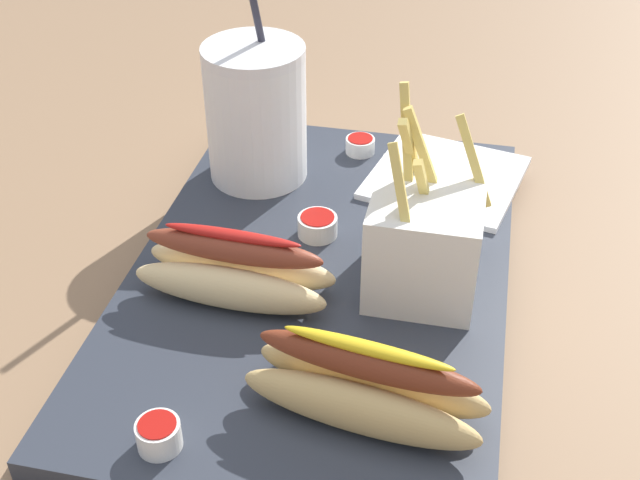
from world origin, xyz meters
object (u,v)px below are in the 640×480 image
hot_dog_2 (366,387)px  ketchup_cup_1 (159,434)px  ketchup_cup_2 (359,144)px  fries_basket (425,236)px  hot_dog_1 (235,270)px  ketchup_cup_3 (317,225)px  napkin_stack (445,178)px  soda_cup (256,113)px

hot_dog_2 → ketchup_cup_1: 0.14m
hot_dog_2 → ketchup_cup_2: 0.36m
fries_basket → hot_dog_2: 0.16m
ketchup_cup_1 → ketchup_cup_2: (0.41, -0.06, -0.00)m
ketchup_cup_1 → hot_dog_2: bearing=-66.1°
hot_dog_2 → ketchup_cup_2: bearing=10.6°
hot_dog_1 → hot_dog_2: bearing=-130.2°
hot_dog_1 → hot_dog_2: size_ratio=0.94×
ketchup_cup_1 → ketchup_cup_2: size_ratio=1.00×
fries_basket → ketchup_cup_3: fries_basket is taller
ketchup_cup_3 → napkin_stack: size_ratio=0.26×
ketchup_cup_2 → ketchup_cup_1: bearing=171.2°
soda_cup → ketchup_cup_3: (-0.09, -0.08, -0.06)m
hot_dog_1 → ketchup_cup_2: 0.26m
fries_basket → hot_dog_1: size_ratio=1.00×
fries_basket → ketchup_cup_1: 0.26m
fries_basket → napkin_stack: bearing=-1.9°
fries_basket → hot_dog_2: fries_basket is taller
soda_cup → ketchup_cup_1: soda_cup is taller
ketchup_cup_1 → ketchup_cup_3: 0.26m
ketchup_cup_2 → napkin_stack: (-0.04, -0.09, -0.01)m
hot_dog_2 → ketchup_cup_3: 0.22m
hot_dog_2 → ketchup_cup_2: hot_dog_2 is taller
hot_dog_1 → hot_dog_2: 0.16m
soda_cup → hot_dog_2: bearing=-151.6°
soda_cup → hot_dog_1: bearing=-170.2°
fries_basket → ketchup_cup_3: size_ratio=4.57×
soda_cup → hot_dog_1: soda_cup is taller
soda_cup → ketchup_cup_2: bearing=-55.6°
hot_dog_1 → ketchup_cup_1: size_ratio=5.39×
fries_basket → ketchup_cup_3: 0.12m
soda_cup → fries_basket: bearing=-127.2°
hot_dog_2 → fries_basket: bearing=-8.1°
ketchup_cup_1 → napkin_stack: (0.38, -0.16, -0.01)m
hot_dog_2 → ketchup_cup_1: hot_dog_2 is taller
ketchup_cup_1 → napkin_stack: 0.41m
hot_dog_2 → napkin_stack: size_ratio=1.26×
ketchup_cup_1 → napkin_stack: bearing=-22.8°
hot_dog_1 → fries_basket: bearing=-71.7°
soda_cup → napkin_stack: soda_cup is taller
fries_basket → ketchup_cup_2: bearing=23.9°
hot_dog_2 → hot_dog_1: bearing=49.8°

